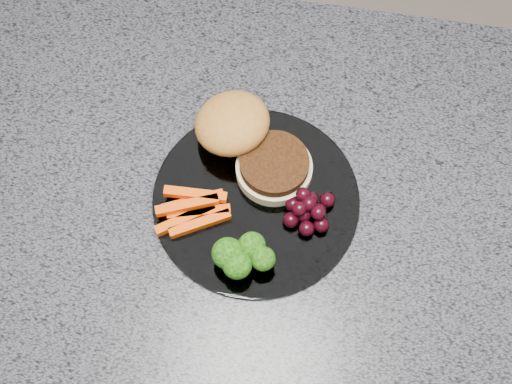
% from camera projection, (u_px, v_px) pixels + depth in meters
% --- Properties ---
extents(island_cabinet, '(1.20, 0.60, 0.86)m').
position_uv_depth(island_cabinet, '(292.00, 296.00, 1.33)').
color(island_cabinet, '#56301D').
rests_on(island_cabinet, ground).
extents(countertop, '(1.20, 0.60, 0.04)m').
position_uv_depth(countertop, '(308.00, 198.00, 0.92)').
color(countertop, '#50515B').
rests_on(countertop, island_cabinet).
extents(plate, '(0.26, 0.26, 0.01)m').
position_uv_depth(plate, '(256.00, 200.00, 0.89)').
color(plate, white).
rests_on(plate, countertop).
extents(burger, '(0.19, 0.17, 0.05)m').
position_uv_depth(burger, '(247.00, 140.00, 0.90)').
color(burger, beige).
rests_on(burger, plate).
extents(carrot_sticks, '(0.09, 0.07, 0.02)m').
position_uv_depth(carrot_sticks, '(193.00, 209.00, 0.88)').
color(carrot_sticks, '#EB4A03').
rests_on(carrot_sticks, plate).
extents(broccoli, '(0.08, 0.06, 0.05)m').
position_uv_depth(broccoli, '(241.00, 256.00, 0.83)').
color(broccoli, '#548430').
rests_on(broccoli, plate).
extents(grape_bunch, '(0.06, 0.06, 0.03)m').
position_uv_depth(grape_bunch, '(309.00, 210.00, 0.87)').
color(grape_bunch, black).
rests_on(grape_bunch, plate).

